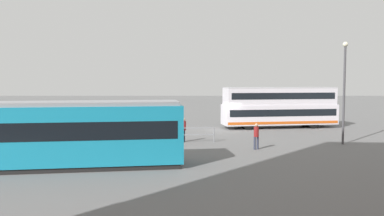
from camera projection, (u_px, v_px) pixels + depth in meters
ground_plane at (227, 131)px, 34.97m from camera, size 160.00×160.00×0.00m
double_decker_bus at (279, 107)px, 37.05m from camera, size 11.13×4.14×3.86m
tram_yellow at (30, 134)px, 19.81m from camera, size 15.65×4.90×3.42m
pedestrian_near_railing at (184, 128)px, 28.53m from camera, size 0.36×0.36×1.75m
pedestrian_crossing at (256, 134)px, 25.38m from camera, size 0.41×0.41×1.71m
pedestrian_railing at (159, 133)px, 28.15m from camera, size 8.12×0.73×1.08m
info_sign at (89, 120)px, 28.57m from camera, size 1.20×0.24×2.33m
street_lamp at (344, 85)px, 27.25m from camera, size 0.36×0.36×7.18m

